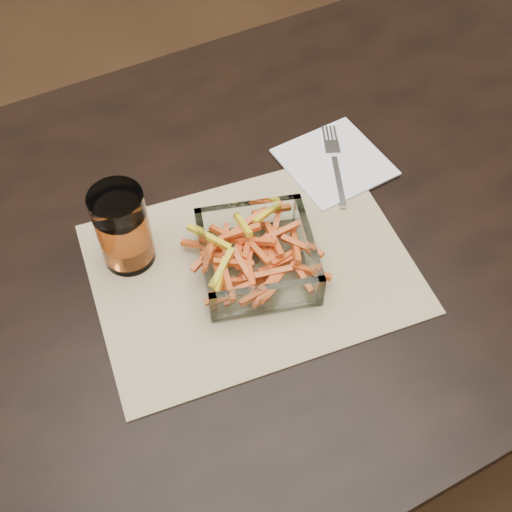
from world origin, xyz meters
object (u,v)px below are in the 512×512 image
object	(u,v)px
tumbler	(123,230)
fork	(335,161)
glass_bowl	(257,258)
dining_table	(293,244)

from	to	relation	value
tumbler	fork	distance (m)	0.37
glass_bowl	dining_table	bearing A→B (deg)	34.94
tumbler	fork	size ratio (longest dim) A/B	0.76
glass_bowl	tumbler	distance (m)	0.19
fork	glass_bowl	bearing A→B (deg)	-125.07
dining_table	glass_bowl	size ratio (longest dim) A/B	8.22
glass_bowl	fork	xyz separation A→B (m)	(0.21, 0.13, -0.02)
dining_table	fork	world-z (taller)	fork
dining_table	fork	distance (m)	0.15
dining_table	tumbler	xyz separation A→B (m)	(-0.26, 0.03, 0.15)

